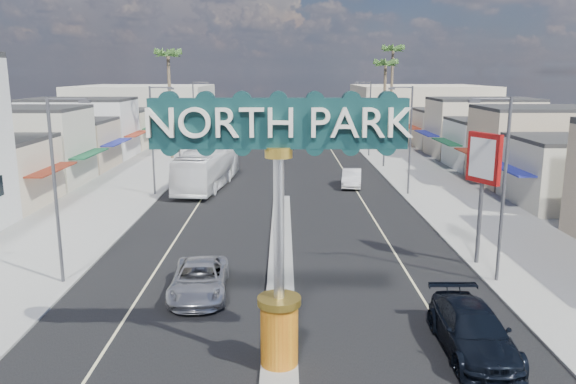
{
  "coord_description": "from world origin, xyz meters",
  "views": [
    {
      "loc": [
        0.15,
        -15.9,
        10.11
      ],
      "look_at": [
        0.37,
        9.86,
        4.59
      ],
      "focal_mm": 35.0,
      "sensor_mm": 36.0,
      "label": 1
    }
  ],
  "objects_px": {
    "suv_left": "(199,279)",
    "streetlight_l_mid": "(154,135)",
    "city_bus": "(207,167)",
    "traffic_signal_left": "(196,128)",
    "streetlight_r_mid": "(408,135)",
    "bank_pylon_sign": "(483,166)",
    "car_parked_right": "(352,178)",
    "streetlight_r_near": "(501,181)",
    "palm_right_far": "(393,55)",
    "gateway_sign": "(279,202)",
    "palm_right_mid": "(386,68)",
    "palm_left_far": "(168,60)",
    "streetlight_r_far": "(369,115)",
    "streetlight_l_near": "(58,182)",
    "suv_right": "(473,330)",
    "traffic_signal_right": "(368,128)",
    "streetlight_l_far": "(195,115)"
  },
  "relations": [
    {
      "from": "traffic_signal_right",
      "to": "suv_right",
      "type": "bearing_deg",
      "value": -92.92
    },
    {
      "from": "streetlight_l_mid",
      "to": "suv_left",
      "type": "xyz_separation_m",
      "value": [
        6.7,
        -21.46,
        -4.31
      ]
    },
    {
      "from": "suv_right",
      "to": "suv_left",
      "type": "bearing_deg",
      "value": 153.77
    },
    {
      "from": "streetlight_r_near",
      "to": "palm_right_mid",
      "type": "xyz_separation_m",
      "value": [
        2.57,
        46.0,
        5.54
      ]
    },
    {
      "from": "traffic_signal_left",
      "to": "suv_right",
      "type": "height_order",
      "value": "traffic_signal_left"
    },
    {
      "from": "palm_right_far",
      "to": "city_bus",
      "type": "height_order",
      "value": "palm_right_far"
    },
    {
      "from": "city_bus",
      "to": "traffic_signal_left",
      "type": "bearing_deg",
      "value": 110.27
    },
    {
      "from": "streetlight_l_mid",
      "to": "streetlight_r_near",
      "type": "xyz_separation_m",
      "value": [
        20.87,
        -20.0,
        0.0
      ]
    },
    {
      "from": "gateway_sign",
      "to": "streetlight_r_near",
      "type": "distance_m",
      "value": 13.19
    },
    {
      "from": "streetlight_r_mid",
      "to": "palm_right_far",
      "type": "relative_size",
      "value": 0.64
    },
    {
      "from": "streetlight_l_mid",
      "to": "palm_left_far",
      "type": "distance_m",
      "value": 21.16
    },
    {
      "from": "streetlight_l_far",
      "to": "suv_left",
      "type": "bearing_deg",
      "value": -81.24
    },
    {
      "from": "streetlight_l_near",
      "to": "palm_right_mid",
      "type": "distance_m",
      "value": 51.92
    },
    {
      "from": "gateway_sign",
      "to": "traffic_signal_left",
      "type": "relative_size",
      "value": 1.53
    },
    {
      "from": "traffic_signal_right",
      "to": "streetlight_r_near",
      "type": "bearing_deg",
      "value": -87.9
    },
    {
      "from": "traffic_signal_right",
      "to": "car_parked_right",
      "type": "distance_m",
      "value": 11.38
    },
    {
      "from": "traffic_signal_left",
      "to": "suv_right",
      "type": "bearing_deg",
      "value": -68.29
    },
    {
      "from": "streetlight_l_mid",
      "to": "suv_right",
      "type": "xyz_separation_m",
      "value": [
        17.53,
        -26.91,
        -4.23
      ]
    },
    {
      "from": "traffic_signal_left",
      "to": "palm_left_far",
      "type": "relative_size",
      "value": 0.46
    },
    {
      "from": "streetlight_l_mid",
      "to": "suv_left",
      "type": "height_order",
      "value": "streetlight_l_mid"
    },
    {
      "from": "bank_pylon_sign",
      "to": "streetlight_l_near",
      "type": "bearing_deg",
      "value": 162.19
    },
    {
      "from": "streetlight_r_far",
      "to": "bank_pylon_sign",
      "type": "bearing_deg",
      "value": -89.91
    },
    {
      "from": "streetlight_r_near",
      "to": "palm_right_mid",
      "type": "relative_size",
      "value": 0.74
    },
    {
      "from": "streetlight_l_near",
      "to": "car_parked_right",
      "type": "bearing_deg",
      "value": 54.63
    },
    {
      "from": "streetlight_r_near",
      "to": "palm_right_far",
      "type": "relative_size",
      "value": 0.64
    },
    {
      "from": "city_bus",
      "to": "streetlight_r_far",
      "type": "bearing_deg",
      "value": 54.09
    },
    {
      "from": "streetlight_r_far",
      "to": "bank_pylon_sign",
      "type": "distance_m",
      "value": 39.38
    },
    {
      "from": "streetlight_r_mid",
      "to": "bank_pylon_sign",
      "type": "bearing_deg",
      "value": -89.8
    },
    {
      "from": "bank_pylon_sign",
      "to": "traffic_signal_left",
      "type": "bearing_deg",
      "value": 97.14
    },
    {
      "from": "streetlight_l_near",
      "to": "streetlight_l_far",
      "type": "height_order",
      "value": "same"
    },
    {
      "from": "streetlight_l_far",
      "to": "streetlight_r_mid",
      "type": "bearing_deg",
      "value": -46.52
    },
    {
      "from": "palm_right_mid",
      "to": "car_parked_right",
      "type": "xyz_separation_m",
      "value": [
        -6.71,
        -22.44,
        -9.82
      ]
    },
    {
      "from": "traffic_signal_left",
      "to": "car_parked_right",
      "type": "xyz_separation_m",
      "value": [
        15.47,
        -10.44,
        -3.49
      ]
    },
    {
      "from": "streetlight_l_near",
      "to": "streetlight_r_mid",
      "type": "xyz_separation_m",
      "value": [
        20.87,
        20.0,
        0.0
      ]
    },
    {
      "from": "streetlight_l_near",
      "to": "bank_pylon_sign",
      "type": "height_order",
      "value": "streetlight_l_near"
    },
    {
      "from": "streetlight_r_mid",
      "to": "streetlight_r_far",
      "type": "bearing_deg",
      "value": 90.0
    },
    {
      "from": "palm_right_far",
      "to": "palm_left_far",
      "type": "bearing_deg",
      "value": -156.8
    },
    {
      "from": "streetlight_l_mid",
      "to": "suv_right",
      "type": "height_order",
      "value": "streetlight_l_mid"
    },
    {
      "from": "traffic_signal_left",
      "to": "palm_right_far",
      "type": "bearing_deg",
      "value": 36.67
    },
    {
      "from": "streetlight_l_mid",
      "to": "suv_left",
      "type": "distance_m",
      "value": 22.89
    },
    {
      "from": "gateway_sign",
      "to": "palm_right_far",
      "type": "height_order",
      "value": "palm_right_far"
    },
    {
      "from": "gateway_sign",
      "to": "traffic_signal_right",
      "type": "relative_size",
      "value": 1.53
    },
    {
      "from": "traffic_signal_right",
      "to": "city_bus",
      "type": "distance_m",
      "value": 19.18
    },
    {
      "from": "gateway_sign",
      "to": "suv_right",
      "type": "height_order",
      "value": "gateway_sign"
    },
    {
      "from": "suv_left",
      "to": "streetlight_l_mid",
      "type": "bearing_deg",
      "value": 104.36
    },
    {
      "from": "gateway_sign",
      "to": "bank_pylon_sign",
      "type": "height_order",
      "value": "gateway_sign"
    },
    {
      "from": "gateway_sign",
      "to": "bank_pylon_sign",
      "type": "distance_m",
      "value": 14.96
    },
    {
      "from": "bank_pylon_sign",
      "to": "streetlight_l_mid",
      "type": "bearing_deg",
      "value": 115.34
    },
    {
      "from": "streetlight_r_mid",
      "to": "bank_pylon_sign",
      "type": "xyz_separation_m",
      "value": [
        0.06,
        -17.38,
        0.31
      ]
    },
    {
      "from": "streetlight_r_mid",
      "to": "palm_right_mid",
      "type": "distance_m",
      "value": 26.71
    }
  ]
}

